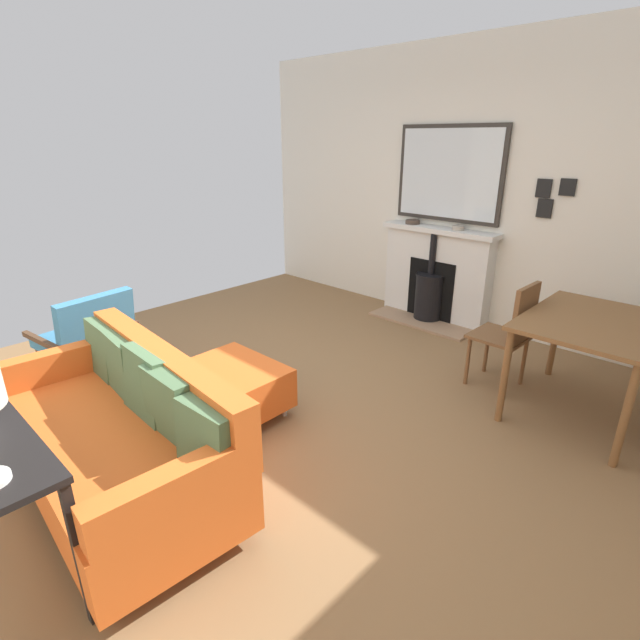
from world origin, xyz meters
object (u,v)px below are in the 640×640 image
object	(u,v)px
sofa	(124,432)
ottoman	(231,387)
mantel_bowl_far	(458,228)
dining_table	(593,332)
fireplace	(434,279)
dining_chair_near_fireplace	(511,329)
armchair_accent	(89,333)
mantel_bowl_near	(413,222)

from	to	relation	value
sofa	ottoman	size ratio (longest dim) A/B	2.47
mantel_bowl_far	dining_table	distance (m)	1.94
fireplace	dining_chair_near_fireplace	xyz separation A→B (m)	(0.99, 1.27, 0.06)
dining_chair_near_fireplace	mantel_bowl_far	bearing A→B (deg)	-133.48
ottoman	armchair_accent	distance (m)	1.31
ottoman	armchair_accent	bearing A→B (deg)	-68.39
sofa	armchair_accent	size ratio (longest dim) A/B	2.25
sofa	armchair_accent	distance (m)	1.45
dining_chair_near_fireplace	ottoman	bearing A→B (deg)	-35.58
dining_table	fireplace	bearing A→B (deg)	-118.55
fireplace	sofa	distance (m)	3.62
mantel_bowl_far	ottoman	xyz separation A→B (m)	(2.76, -0.20, -0.81)
ottoman	dining_table	size ratio (longest dim) A/B	0.67
mantel_bowl_near	dining_chair_near_fireplace	size ratio (longest dim) A/B	0.18
sofa	ottoman	bearing A→B (deg)	-167.23
sofa	fireplace	bearing A→B (deg)	-176.73
sofa	armchair_accent	world-z (taller)	sofa
fireplace	dining_table	size ratio (longest dim) A/B	1.18
fireplace	ottoman	xyz separation A→B (m)	(2.75, 0.01, -0.22)
fireplace	dining_chair_near_fireplace	distance (m)	1.61
armchair_accent	dining_chair_near_fireplace	xyz separation A→B (m)	(-2.24, 2.46, 0.06)
fireplace	armchair_accent	world-z (taller)	fireplace
mantel_bowl_near	mantel_bowl_far	xyz separation A→B (m)	(0.00, 0.55, 0.00)
armchair_accent	dining_chair_near_fireplace	distance (m)	3.33
ottoman	armchair_accent	size ratio (longest dim) A/B	0.91
mantel_bowl_far	armchair_accent	xyz separation A→B (m)	(3.24, -1.40, -0.59)
dining_table	ottoman	bearing A→B (deg)	-45.78
sofa	ottoman	xyz separation A→B (m)	(-0.87, -0.20, -0.13)
armchair_accent	sofa	bearing A→B (deg)	74.47
ottoman	mantel_bowl_near	bearing A→B (deg)	-172.85
fireplace	mantel_bowl_near	distance (m)	0.67
mantel_bowl_far	sofa	size ratio (longest dim) A/B	0.07
fireplace	dining_chair_near_fireplace	bearing A→B (deg)	51.96
dining_chair_near_fireplace	armchair_accent	bearing A→B (deg)	-47.75
mantel_bowl_near	ottoman	distance (m)	2.90
dining_table	armchair_accent	bearing A→B (deg)	-53.39
ottoman	dining_chair_near_fireplace	world-z (taller)	dining_chair_near_fireplace
mantel_bowl_far	dining_chair_near_fireplace	world-z (taller)	mantel_bowl_far
fireplace	dining_table	distance (m)	2.08
fireplace	mantel_bowl_far	xyz separation A→B (m)	(-0.01, 0.21, 0.59)
sofa	dining_chair_near_fireplace	xyz separation A→B (m)	(-2.62, 1.06, 0.15)
mantel_bowl_near	ottoman	bearing A→B (deg)	7.15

